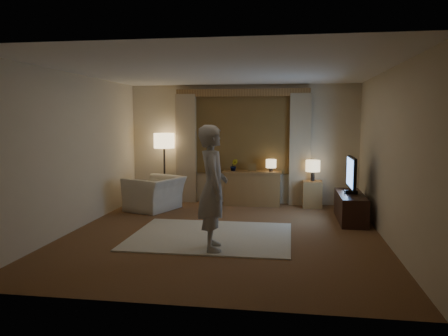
% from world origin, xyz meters
% --- Properties ---
extents(room, '(5.04, 5.54, 2.64)m').
position_xyz_m(room, '(0.00, 0.50, 1.33)').
color(room, brown).
rests_on(room, ground).
extents(rug, '(2.50, 2.00, 0.02)m').
position_xyz_m(rug, '(-0.17, -0.17, 0.01)').
color(rug, beige).
rests_on(rug, floor).
extents(sideboard, '(1.20, 0.40, 0.70)m').
position_xyz_m(sideboard, '(0.24, 2.50, 0.35)').
color(sideboard, brown).
rests_on(sideboard, floor).
extents(picture_frame, '(0.16, 0.02, 0.20)m').
position_xyz_m(picture_frame, '(0.24, 2.50, 0.80)').
color(picture_frame, brown).
rests_on(picture_frame, sideboard).
extents(plant, '(0.17, 0.13, 0.30)m').
position_xyz_m(plant, '(-0.16, 2.50, 0.85)').
color(plant, '#999999').
rests_on(plant, sideboard).
extents(table_lamp_sideboard, '(0.22, 0.22, 0.30)m').
position_xyz_m(table_lamp_sideboard, '(0.64, 2.50, 0.90)').
color(table_lamp_sideboard, black).
rests_on(table_lamp_sideboard, sideboard).
extents(floor_lamp, '(0.45, 0.45, 1.54)m').
position_xyz_m(floor_lamp, '(-1.71, 2.50, 1.30)').
color(floor_lamp, black).
rests_on(floor_lamp, floor).
extents(armchair, '(1.22, 1.30, 0.68)m').
position_xyz_m(armchair, '(-1.69, 1.69, 0.34)').
color(armchair, beige).
rests_on(armchair, floor).
extents(side_table, '(0.40, 0.40, 0.56)m').
position_xyz_m(side_table, '(1.52, 2.45, 0.28)').
color(side_table, brown).
rests_on(side_table, floor).
extents(table_lamp_side, '(0.30, 0.30, 0.44)m').
position_xyz_m(table_lamp_side, '(1.52, 2.45, 0.87)').
color(table_lamp_side, black).
rests_on(table_lamp_side, side_table).
extents(tv_stand, '(0.45, 1.40, 0.50)m').
position_xyz_m(tv_stand, '(2.15, 1.31, 0.25)').
color(tv_stand, black).
rests_on(tv_stand, floor).
extents(tv, '(0.23, 0.93, 0.67)m').
position_xyz_m(tv, '(2.15, 1.31, 0.87)').
color(tv, black).
rests_on(tv, tv_stand).
extents(person, '(0.56, 0.72, 1.75)m').
position_xyz_m(person, '(-0.02, -0.87, 0.90)').
color(person, '#B4AFA6').
rests_on(person, rug).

